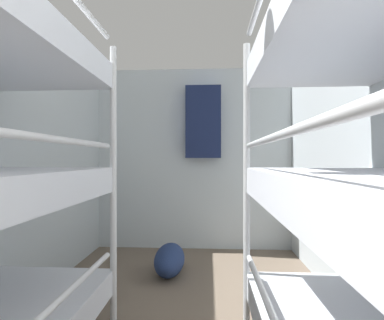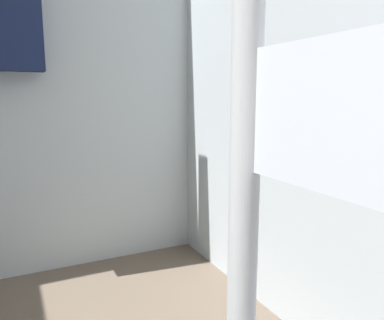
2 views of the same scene
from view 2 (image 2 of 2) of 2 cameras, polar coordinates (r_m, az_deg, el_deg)
The scene contains 0 objects.
Camera 2 is at (0.15, 1.98, 1.04)m, focal length 35.00 mm.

